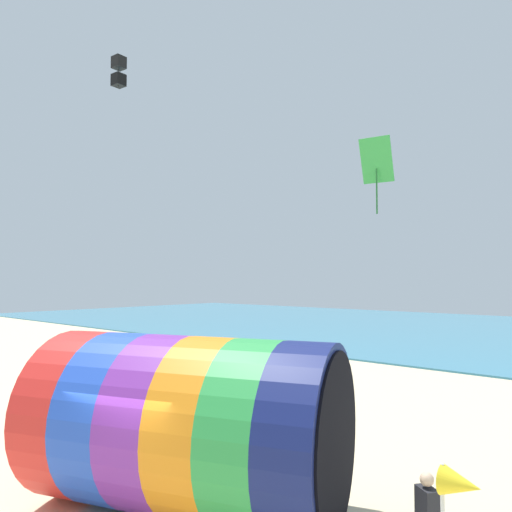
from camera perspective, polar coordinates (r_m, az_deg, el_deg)
name	(u,v)px	position (r m, az deg, el deg)	size (l,w,h in m)	color
giant_inflatable_tube	(190,424)	(10.38, -7.61, -18.47)	(6.69, 5.23, 3.41)	red
kite_black_box	(119,71)	(22.16, -15.42, 19.67)	(0.48, 0.48, 1.29)	black
kite_green_diamond	(376,162)	(10.14, 13.60, 10.45)	(0.66, 0.43, 1.48)	green
beach_flag	(459,492)	(6.82, 22.23, -23.67)	(0.47, 0.36, 2.34)	silver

